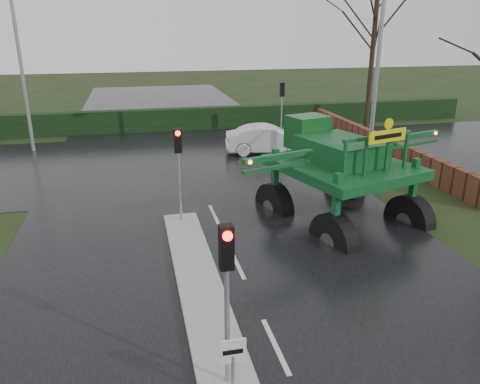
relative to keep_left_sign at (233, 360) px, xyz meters
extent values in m
plane|color=black|center=(1.30, 1.50, -1.06)|extent=(140.00, 140.00, 0.00)
cube|color=black|center=(1.30, 11.50, -1.05)|extent=(14.00, 80.00, 0.02)
cube|color=black|center=(1.30, 17.50, -1.05)|extent=(80.00, 12.00, 0.02)
cube|color=gray|center=(0.00, 4.50, -0.97)|extent=(1.20, 10.00, 0.16)
cube|color=black|center=(1.30, 25.50, -0.31)|extent=(44.00, 0.90, 1.50)
cube|color=#592D1E|center=(11.80, 17.50, -0.46)|extent=(0.40, 20.00, 1.20)
cylinder|color=gray|center=(0.00, 0.00, -0.41)|extent=(0.07, 0.07, 1.00)
cube|color=silver|center=(0.00, 0.00, 0.19)|extent=(0.50, 0.04, 0.50)
cube|color=black|center=(0.00, -0.02, 0.19)|extent=(0.38, 0.01, 0.10)
cylinder|color=gray|center=(0.00, 0.50, 0.69)|extent=(0.10, 0.10, 3.50)
cube|color=black|center=(0.00, 0.50, 2.04)|extent=(0.26, 0.22, 0.85)
sphere|color=#FF0C07|center=(0.00, 0.37, 2.32)|extent=(0.18, 0.18, 0.18)
cylinder|color=gray|center=(0.00, 9.00, 0.69)|extent=(0.10, 0.10, 3.50)
cube|color=black|center=(0.00, 9.00, 2.04)|extent=(0.26, 0.22, 0.85)
sphere|color=#FF0C07|center=(0.00, 8.87, 2.32)|extent=(0.18, 0.18, 0.18)
cylinder|color=gray|center=(7.80, 21.50, 0.69)|extent=(0.10, 0.10, 3.50)
cube|color=black|center=(7.80, 21.50, 2.04)|extent=(0.26, 0.22, 0.85)
sphere|color=#FF0C07|center=(7.80, 21.63, 2.32)|extent=(0.18, 0.18, 0.18)
cylinder|color=gray|center=(9.80, 13.50, 3.94)|extent=(0.20, 0.20, 10.00)
cylinder|color=gray|center=(-7.20, 21.50, 3.94)|extent=(0.20, 0.20, 10.00)
cylinder|color=black|center=(14.30, 22.50, 3.94)|extent=(0.32, 0.32, 10.00)
cylinder|color=black|center=(2.56, 7.49, -0.06)|extent=(1.10, 2.08, 2.00)
cylinder|color=#595B56|center=(2.56, 7.49, -0.06)|extent=(0.77, 0.84, 0.70)
cube|color=#0B3F1D|center=(2.56, 7.49, 1.20)|extent=(0.27, 0.27, 2.30)
cylinder|color=black|center=(6.02, 8.52, -0.06)|extent=(1.10, 2.08, 2.00)
cylinder|color=#595B56|center=(6.02, 8.52, -0.06)|extent=(0.77, 0.84, 0.70)
cube|color=#0B3F1D|center=(6.02, 8.52, 1.20)|extent=(0.27, 0.27, 2.30)
cylinder|color=black|center=(3.58, 4.04, -0.06)|extent=(1.10, 2.08, 2.00)
cylinder|color=#595B56|center=(3.58, 4.04, -0.06)|extent=(0.77, 0.84, 0.70)
cube|color=#0B3F1D|center=(3.58, 4.04, 1.20)|extent=(0.27, 0.27, 2.30)
cylinder|color=black|center=(7.04, 5.06, -0.06)|extent=(1.10, 2.08, 2.00)
cylinder|color=#595B56|center=(7.04, 5.06, -0.06)|extent=(0.77, 0.84, 0.70)
cube|color=#0B3F1D|center=(7.04, 5.06, 1.20)|extent=(0.27, 0.27, 2.30)
cube|color=#0B3F1D|center=(4.80, 6.28, 1.85)|extent=(5.40, 5.81, 0.35)
cube|color=#0B3F1D|center=(4.74, 6.47, 2.40)|extent=(2.97, 3.51, 0.90)
cube|color=#114A1A|center=(4.17, 8.39, 2.75)|extent=(1.78, 1.58, 1.30)
cube|color=#0B3F1D|center=(5.26, 4.74, 3.30)|extent=(2.91, 0.97, 0.12)
cube|color=#0B3F1D|center=(1.84, 4.98, 2.75)|extent=(2.55, 0.91, 0.18)
sphere|color=orange|center=(0.81, 4.57, 2.75)|extent=(0.14, 0.14, 0.14)
cube|color=#0B3F1D|center=(7.99, 6.81, 2.75)|extent=(2.55, 0.91, 0.18)
sphere|color=orange|center=(9.07, 7.02, 2.75)|extent=(0.14, 0.14, 0.14)
cube|color=yellow|center=(5.37, 4.36, 3.40)|extent=(1.55, 0.51, 0.40)
cube|color=black|center=(5.37, 4.36, 3.40)|extent=(1.16, 0.35, 0.14)
cylinder|color=yellow|center=(5.37, 4.36, 3.80)|extent=(0.36, 0.14, 0.36)
imported|color=silver|center=(5.92, 18.01, -1.06)|extent=(5.01, 2.44, 1.58)
camera|label=1|loc=(-1.45, -6.87, 5.75)|focal=35.00mm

